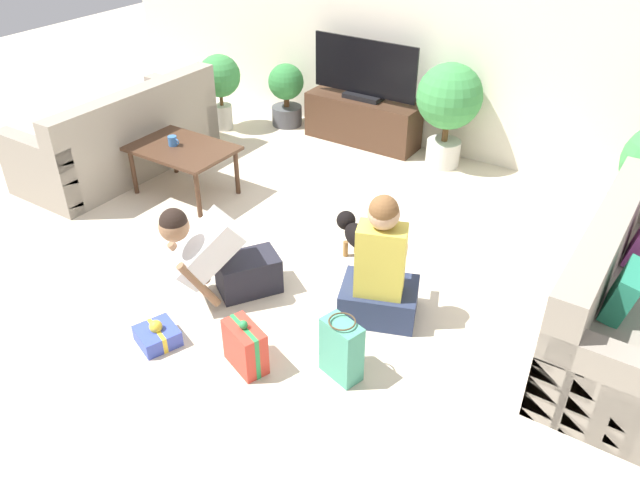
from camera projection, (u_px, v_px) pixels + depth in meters
ground_plane at (290, 264)px, 4.91m from camera, size 16.00×16.00×0.00m
wall_back at (444, 25)px, 6.05m from camera, size 8.40×0.06×2.60m
sofa_left at (121, 140)px, 6.19m from camera, size 0.90×1.98×0.87m
sofa_right at (639, 307)px, 3.98m from camera, size 0.90×1.98×0.87m
coffee_table at (183, 152)px, 5.68m from camera, size 0.93×0.64×0.47m
tv_console at (362, 120)px, 6.77m from camera, size 1.26×0.39×0.49m
tv at (364, 73)px, 6.49m from camera, size 1.20×0.20×0.63m
potted_plant_back_left at (286, 92)px, 7.11m from camera, size 0.40×0.40×0.71m
potted_plant_back_right at (449, 103)px, 6.06m from camera, size 0.64×0.64×1.05m
potted_plant_corner_left at (220, 81)px, 6.92m from camera, size 0.47×0.47×0.85m
person_kneeling at (218, 256)px, 4.38m from camera, size 0.68×0.81×0.79m
person_sitting at (380, 274)px, 4.18m from camera, size 0.63×0.59×0.98m
dog at (354, 232)px, 4.88m from camera, size 0.45×0.31×0.35m
gift_box_a at (245, 347)px, 3.89m from camera, size 0.34×0.26×0.36m
gift_box_b at (157, 335)px, 4.12m from camera, size 0.33×0.32×0.18m
gift_bag_a at (341, 349)px, 3.79m from camera, size 0.29×0.21×0.43m
mug at (173, 141)px, 5.65m from camera, size 0.12×0.08×0.09m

